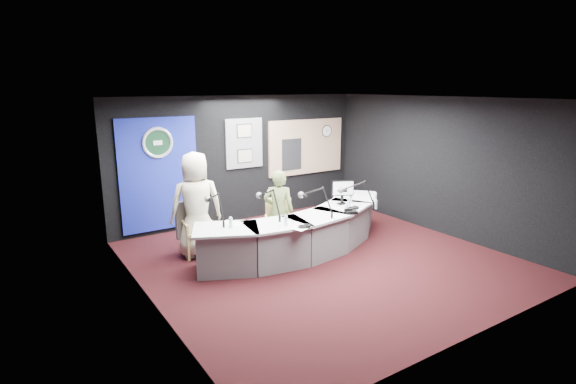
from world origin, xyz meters
TOP-DOWN VIEW (x-y plane):
  - ground at (0.00, 0.00)m, footprint 6.00×6.00m
  - ceiling at (0.00, 0.00)m, footprint 6.00×6.00m
  - wall_back at (0.00, 3.00)m, footprint 6.00×0.02m
  - wall_front at (0.00, -3.00)m, footprint 6.00×0.02m
  - wall_left at (-3.00, 0.00)m, footprint 0.02×6.00m
  - wall_right at (3.00, 0.00)m, footprint 0.02×6.00m
  - broadcast_desk at (-0.05, 0.55)m, footprint 4.50×1.90m
  - backdrop_panel at (-1.90, 2.97)m, footprint 1.60×0.05m
  - agency_seal at (-1.90, 2.93)m, footprint 0.63×0.07m
  - seal_center at (-1.90, 2.94)m, footprint 0.48×0.01m
  - pinboard at (0.05, 2.97)m, footprint 0.90×0.04m
  - framed_photo_upper at (0.05, 2.94)m, footprint 0.34×0.02m
  - framed_photo_lower at (0.05, 2.94)m, footprint 0.34×0.02m
  - booth_window_frame at (1.75, 2.97)m, footprint 2.12×0.06m
  - booth_glow at (1.75, 2.96)m, footprint 2.00×0.02m
  - equipment_rack at (1.30, 2.94)m, footprint 0.55×0.02m
  - wall_clock at (2.35, 2.94)m, footprint 0.28×0.01m
  - armchair_left at (-1.75, 1.41)m, footprint 0.58×0.58m
  - armchair_right at (-0.41, 0.80)m, footprint 0.72×0.72m
  - draped_jacket at (-1.80, 1.66)m, footprint 0.51×0.16m
  - person_man at (-1.75, 1.41)m, footprint 1.02×0.77m
  - person_woman at (-0.41, 0.80)m, footprint 0.67×0.62m
  - computer_monitor at (0.93, 0.60)m, footprint 0.43×0.21m
  - desk_phone at (0.65, 0.01)m, footprint 0.25×0.22m
  - headphones_near at (0.90, 0.22)m, footprint 0.22×0.22m
  - headphones_far at (-0.53, -0.20)m, footprint 0.19×0.19m
  - paper_stack at (-1.43, 0.66)m, footprint 0.37×0.41m
  - notepad at (-0.66, -0.20)m, footprint 0.25×0.31m
  - boom_mic_a at (-1.64, 0.83)m, footprint 0.16×0.74m
  - boom_mic_b at (-0.73, 0.58)m, footprint 0.17×0.74m
  - boom_mic_c at (0.03, 0.24)m, footprint 0.39×0.68m
  - boom_mic_d at (0.96, 0.20)m, footprint 0.58×0.53m
  - water_bottles at (0.05, 0.27)m, footprint 3.25×0.64m

SIDE VIEW (x-z plane):
  - ground at x=0.00m, z-range 0.00..0.00m
  - broadcast_desk at x=-0.05m, z-range 0.00..0.75m
  - armchair_left at x=-1.75m, z-range 0.00..0.92m
  - armchair_right at x=-0.41m, z-range 0.00..0.93m
  - draped_jacket at x=-1.80m, z-range 0.27..0.97m
  - paper_stack at x=-1.43m, z-range 0.75..0.75m
  - notepad at x=-0.66m, z-range 0.75..0.75m
  - person_woman at x=-0.41m, z-range 0.00..1.53m
  - headphones_near at x=0.90m, z-range 0.75..0.79m
  - headphones_far at x=-0.53m, z-range 0.75..0.78m
  - desk_phone at x=0.65m, z-range 0.75..0.80m
  - water_bottles at x=0.05m, z-range 0.75..0.93m
  - person_man at x=-1.75m, z-range 0.00..1.90m
  - boom_mic_a at x=-1.64m, z-range 0.75..1.35m
  - boom_mic_b at x=-0.73m, z-range 0.75..1.35m
  - boom_mic_c at x=0.03m, z-range 0.75..1.35m
  - boom_mic_d at x=0.96m, z-range 0.75..1.35m
  - computer_monitor at x=0.93m, z-range 0.91..1.23m
  - backdrop_panel at x=-1.90m, z-range 0.10..2.40m
  - wall_back at x=0.00m, z-range 0.00..2.80m
  - wall_front at x=0.00m, z-range 0.00..2.80m
  - wall_left at x=-3.00m, z-range 0.00..2.80m
  - wall_right at x=3.00m, z-range 0.00..2.80m
  - equipment_rack at x=1.30m, z-range 1.03..1.78m
  - framed_photo_lower at x=0.05m, z-range 1.33..1.60m
  - booth_window_frame at x=1.75m, z-range 0.89..2.21m
  - booth_glow at x=1.75m, z-range 0.95..2.15m
  - pinboard at x=0.05m, z-range 1.20..2.30m
  - agency_seal at x=-1.90m, z-range 1.58..2.21m
  - seal_center at x=-1.90m, z-range 1.66..2.14m
  - wall_clock at x=2.35m, z-range 1.76..2.04m
  - framed_photo_upper at x=0.05m, z-range 1.89..2.17m
  - ceiling at x=0.00m, z-range 2.79..2.81m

